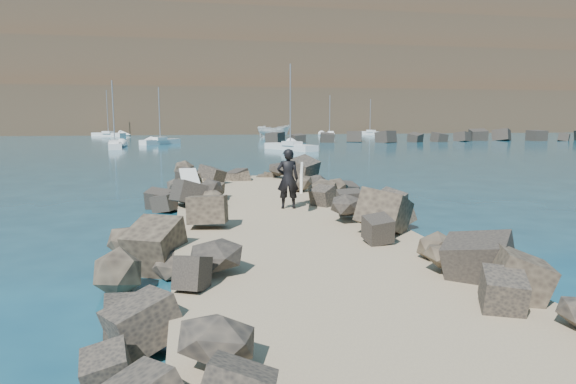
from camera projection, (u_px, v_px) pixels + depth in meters
name	position (u px, v px, depth m)	size (l,w,h in m)	color
ground	(281.00, 238.00, 15.10)	(800.00, 800.00, 0.00)	#0F384C
jetty	(296.00, 244.00, 13.12)	(6.00, 26.00, 0.60)	#8C7759
riprap_left	(180.00, 237.00, 13.02)	(2.60, 22.00, 1.00)	black
riprap_right	(395.00, 227.00, 14.14)	(2.60, 22.00, 1.00)	black
breakwater_secondary	(447.00, 137.00, 75.16)	(52.00, 4.00, 1.20)	black
headland	(223.00, 79.00, 169.99)	(360.00, 140.00, 32.00)	#2D4919
surfboard_resting	(190.00, 183.00, 19.47)	(0.66, 2.63, 0.09)	silver
boat_imported	(274.00, 131.00, 88.41)	(2.14, 5.69, 2.20)	silver
surfer_with_board	(290.00, 178.00, 16.40)	(1.14, 2.34, 1.92)	black
radome	(459.00, 0.00, 179.70)	(13.15, 13.15, 20.82)	silver
sailboat_f	(370.00, 133.00, 104.26)	(3.92, 5.90, 7.32)	silver
sailboat_e	(108.00, 134.00, 94.84)	(6.59, 5.60, 8.59)	silver
sailboat_a	(115.00, 145.00, 57.96)	(2.23, 6.48, 7.73)	silver
sailboat_d	(330.00, 134.00, 95.20)	(2.62, 6.48, 7.71)	silver
sailboat_c	(290.00, 147.00, 55.26)	(4.66, 7.77, 9.25)	silver
sailboat_b	(160.00, 142.00, 66.91)	(5.14, 5.40, 7.48)	silver
headland_buildings	(245.00, 19.00, 161.14)	(137.50, 30.50, 5.00)	white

